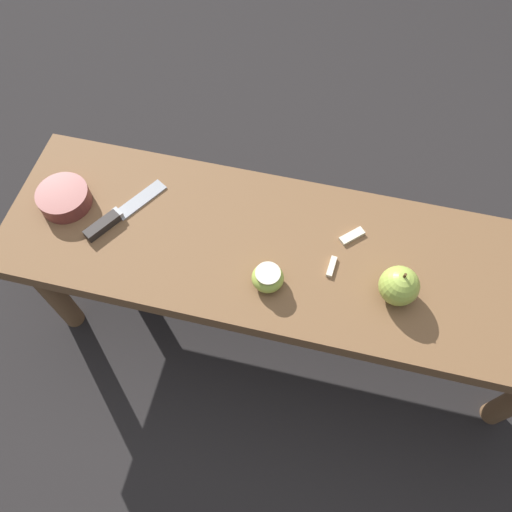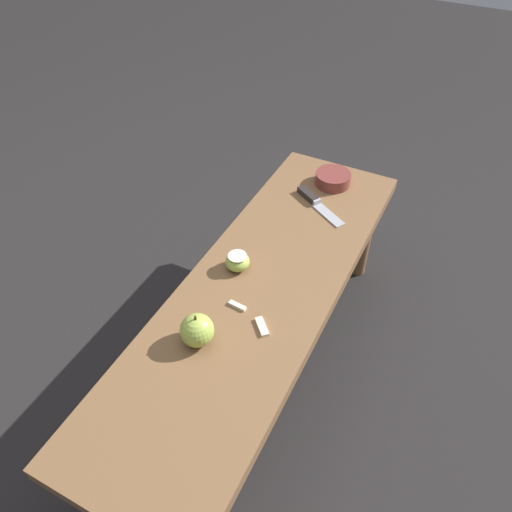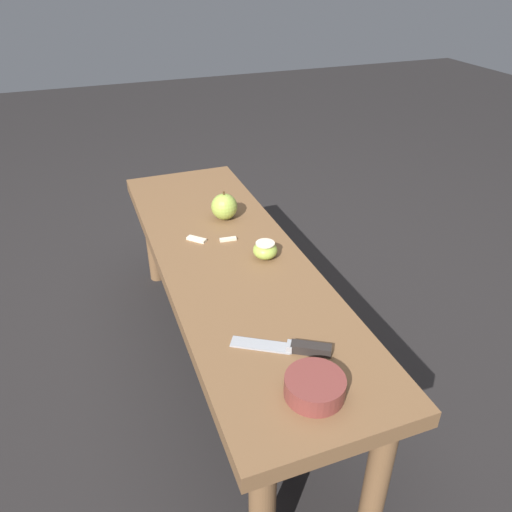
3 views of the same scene
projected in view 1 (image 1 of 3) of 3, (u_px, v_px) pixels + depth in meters
ground_plane at (283, 320)px, 1.41m from camera, size 8.00×8.00×0.00m
wooden_bench at (290, 263)px, 1.10m from camera, size 1.26×0.38×0.40m
knife at (114, 218)px, 1.09m from camera, size 0.13×0.19×0.02m
apple_whole at (399, 286)px, 0.97m from camera, size 0.08×0.08×0.09m
apple_cut at (268, 278)px, 1.00m from camera, size 0.07×0.07×0.05m
apple_slice_near_knife at (352, 236)px, 1.07m from camera, size 0.05×0.05×0.01m
apple_slice_center at (331, 266)px, 1.03m from camera, size 0.02×0.05×0.01m
bowl at (64, 198)px, 1.10m from camera, size 0.11×0.11×0.04m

